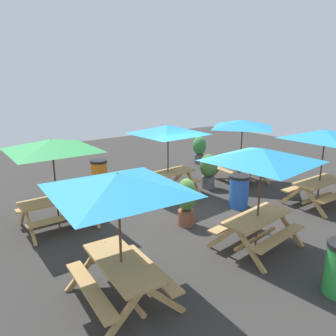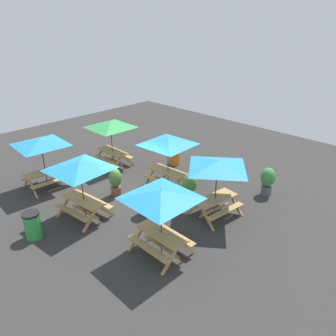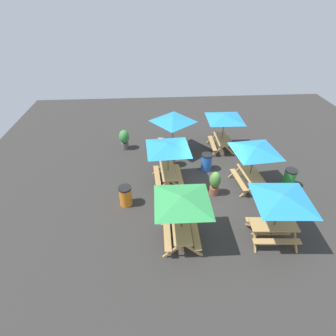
# 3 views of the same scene
# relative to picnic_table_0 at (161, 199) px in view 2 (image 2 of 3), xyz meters

# --- Properties ---
(ground_plane) EXTENTS (25.39, 25.39, 0.00)m
(ground_plane) POSITION_rel_picnic_table_0_xyz_m (3.40, -1.49, -1.99)
(ground_plane) COLOR #33302D
(ground_plane) RESTS_ON ground
(picnic_table_0) EXTENTS (2.83, 2.83, 2.34)m
(picnic_table_0) POSITION_rel_picnic_table_0_xyz_m (0.00, 0.00, 0.00)
(picnic_table_0) COLOR tan
(picnic_table_0) RESTS_ON ground
(picnic_table_1) EXTENTS (2.83, 2.83, 2.34)m
(picnic_table_1) POSITION_rel_picnic_table_0_xyz_m (6.80, -3.18, 0.00)
(picnic_table_1) COLOR tan
(picnic_table_1) RESTS_ON ground
(picnic_table_2) EXTENTS (2.82, 2.82, 2.34)m
(picnic_table_2) POSITION_rel_picnic_table_0_xyz_m (3.07, -3.45, 0.00)
(picnic_table_2) COLOR tan
(picnic_table_2) RESTS_ON ground
(picnic_table_3) EXTENTS (2.81, 2.81, 2.34)m
(picnic_table_3) POSITION_rel_picnic_table_0_xyz_m (3.59, 0.56, 0.00)
(picnic_table_3) COLOR tan
(picnic_table_3) RESTS_ON ground
(picnic_table_4) EXTENTS (2.82, 2.82, 2.34)m
(picnic_table_4) POSITION_rel_picnic_table_0_xyz_m (6.93, 0.39, 0.00)
(picnic_table_4) COLOR tan
(picnic_table_4) RESTS_ON ground
(picnic_table_5) EXTENTS (2.23, 2.23, 2.34)m
(picnic_table_5) POSITION_rel_picnic_table_0_xyz_m (0.11, -2.98, 0.00)
(picnic_table_5) COLOR tan
(picnic_table_5) RESTS_ON ground
(trash_bin_orange) EXTENTS (0.59, 0.59, 0.98)m
(trash_bin_orange) POSITION_rel_picnic_table_0_xyz_m (4.56, -5.48, -1.49)
(trash_bin_orange) COLOR orange
(trash_bin_orange) RESTS_ON ground
(trash_bin_blue) EXTENTS (0.59, 0.59, 0.98)m
(trash_bin_blue) POSITION_rel_picnic_table_0_xyz_m (2.07, -1.31, -1.49)
(trash_bin_blue) COLOR blue
(trash_bin_blue) RESTS_ON ground
(trash_bin_green) EXTENTS (0.59, 0.59, 0.98)m
(trash_bin_green) POSITION_rel_picnic_table_0_xyz_m (3.75, 2.52, -1.49)
(trash_bin_green) COLOR green
(trash_bin_green) RESTS_ON ground
(potted_plant_0) EXTENTS (0.53, 0.53, 1.26)m
(potted_plant_0) POSITION_rel_picnic_table_0_xyz_m (4.09, -1.30, -1.31)
(potted_plant_0) COLOR #935138
(potted_plant_0) RESTS_ON ground
(potted_plant_1) EXTENTS (0.62, 0.62, 1.21)m
(potted_plant_1) POSITION_rel_picnic_table_0_xyz_m (1.54, -3.16, -1.31)
(potted_plant_1) COLOR #59595B
(potted_plant_1) RESTS_ON ground
(potted_plant_2) EXTENTS (0.61, 0.61, 1.24)m
(potted_plant_2) POSITION_rel_picnic_table_0_xyz_m (-0.50, -5.87, -1.29)
(potted_plant_2) COLOR #59595B
(potted_plant_2) RESTS_ON ground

